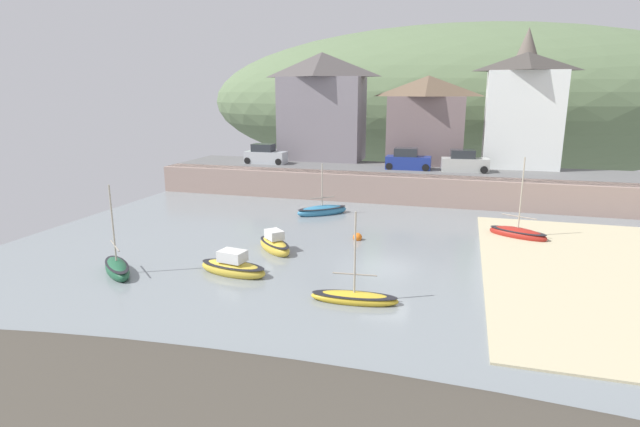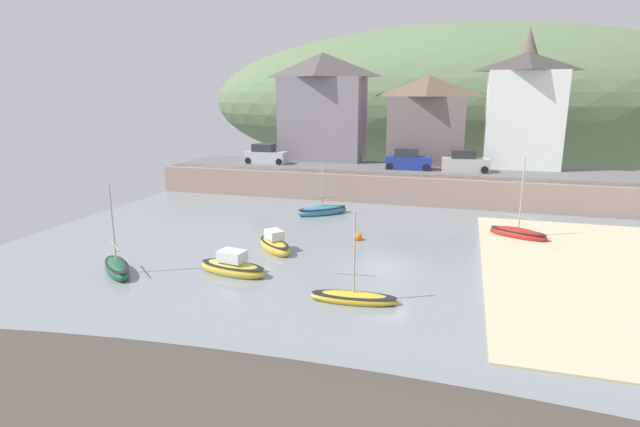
{
  "view_description": "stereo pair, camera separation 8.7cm",
  "coord_description": "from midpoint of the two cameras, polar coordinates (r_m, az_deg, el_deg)",
  "views": [
    {
      "loc": [
        3.6,
        -25.83,
        9.31
      ],
      "look_at": [
        -4.73,
        3.19,
        1.99
      ],
      "focal_mm": 28.01,
      "sensor_mm": 36.0,
      "label": 1
    },
    {
      "loc": [
        3.69,
        -25.8,
        9.31
      ],
      "look_at": [
        -4.73,
        3.19,
        1.99
      ],
      "focal_mm": 28.01,
      "sensor_mm": 36.0,
      "label": 2
    }
  ],
  "objects": [
    {
      "name": "parked_car_end_of_row",
      "position": [
        46.91,
        16.27,
        5.6
      ],
      "size": [
        4.25,
        2.11,
        1.95
      ],
      "rotation": [
        0.0,
        0.0,
        0.1
      ],
      "color": "#B8BBB6",
      "rests_on": "ground"
    },
    {
      "name": "waterfront_building_centre",
      "position": [
        51.21,
        12.23,
        10.46
      ],
      "size": [
        7.59,
        5.21,
        8.55
      ],
      "color": "slate",
      "rests_on": "ground"
    },
    {
      "name": "church_with_spire",
      "position": [
        55.28,
        22.33,
        12.49
      ],
      "size": [
        3.0,
        3.0,
        13.15
      ],
      "color": "gray",
      "rests_on": "ground"
    },
    {
      "name": "mooring_buoy",
      "position": [
        32.54,
        4.38,
        -2.72
      ],
      "size": [
        0.59,
        0.59,
        0.59
      ],
      "color": "orange",
      "rests_on": "ground"
    },
    {
      "name": "quay_seawall",
      "position": [
        44.19,
        11.2,
        2.99
      ],
      "size": [
        48.0,
        9.4,
        2.4
      ],
      "color": "gray",
      "rests_on": "ground"
    },
    {
      "name": "waterfront_building_left",
      "position": [
        53.05,
        0.35,
        12.16
      ],
      "size": [
        8.83,
        4.93,
        10.93
      ],
      "color": "gray",
      "rests_on": "ground"
    },
    {
      "name": "parked_car_near_slipway",
      "position": [
        50.66,
        -6.16,
        6.62
      ],
      "size": [
        4.11,
        1.82,
        1.95
      ],
      "rotation": [
        0.0,
        0.0,
        0.0
      ],
      "color": "#B3B9BF",
      "rests_on": "ground"
    },
    {
      "name": "sailboat_white_hull",
      "position": [
        39.24,
        0.33,
        0.34
      ],
      "size": [
        4.06,
        3.71,
        4.22
      ],
      "rotation": [
        0.0,
        0.0,
        0.7
      ],
      "color": "teal",
      "rests_on": "ground"
    },
    {
      "name": "sailboat_nearest_shore",
      "position": [
        30.3,
        -5.14,
        -3.59
      ],
      "size": [
        3.21,
        3.15,
        1.51
      ],
      "rotation": [
        0.0,
        0.0,
        -0.77
      ],
      "color": "gold",
      "rests_on": "ground"
    },
    {
      "name": "sailboat_tall_mast",
      "position": [
        23.14,
        3.97,
        -9.55
      ],
      "size": [
        4.11,
        1.4,
        4.38
      ],
      "rotation": [
        0.0,
        0.0,
        0.08
      ],
      "color": "gold",
      "rests_on": "ground"
    },
    {
      "name": "sailboat_blue_trim",
      "position": [
        35.33,
        21.74,
        -2.15
      ],
      "size": [
        3.95,
        2.79,
        5.53
      ],
      "rotation": [
        0.0,
        0.0,
        -0.45
      ],
      "color": "#A1221A",
      "rests_on": "ground"
    },
    {
      "name": "parked_car_by_wall",
      "position": [
        47.17,
        10.11,
        5.97
      ],
      "size": [
        4.14,
        1.82,
        1.95
      ],
      "rotation": [
        0.0,
        0.0,
        0.02
      ],
      "color": "navy",
      "rests_on": "ground"
    },
    {
      "name": "motorboat_with_cabin",
      "position": [
        28.57,
        -22.09,
        -5.78
      ],
      "size": [
        3.28,
        3.11,
        5.0
      ],
      "rotation": [
        0.0,
        0.0,
        -0.74
      ],
      "color": "#1F5537",
      "rests_on": "ground"
    },
    {
      "name": "hillside_backdrop",
      "position": [
        81.03,
        16.14,
        12.1
      ],
      "size": [
        80.0,
        44.0,
        22.55
      ],
      "color": "#5D734E",
      "rests_on": "ground"
    },
    {
      "name": "waterfront_building_right",
      "position": [
        51.29,
        22.3,
        10.89
      ],
      "size": [
        6.98,
        5.22,
        10.56
      ],
      "color": "white",
      "rests_on": "ground"
    },
    {
      "name": "rowboat_small_beached",
      "position": [
        26.86,
        -9.86,
        -6.05
      ],
      "size": [
        4.07,
        1.99,
        1.48
      ],
      "rotation": [
        0.0,
        0.0,
        -0.16
      ],
      "color": "gold",
      "rests_on": "ground"
    },
    {
      "name": "ground",
      "position": [
        18.79,
        7.54,
        -15.64
      ],
      "size": [
        48.0,
        41.0,
        0.61
      ],
      "color": "gray"
    }
  ]
}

